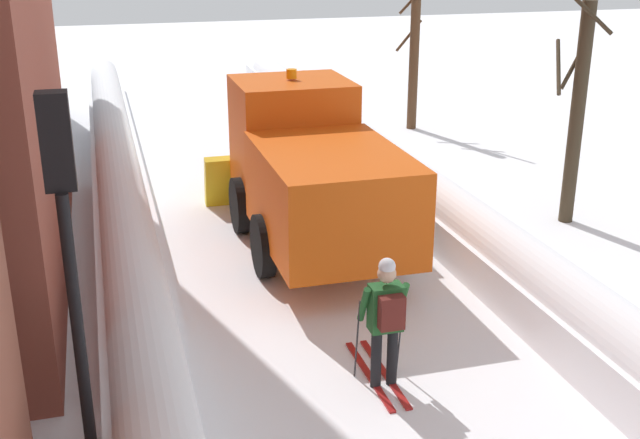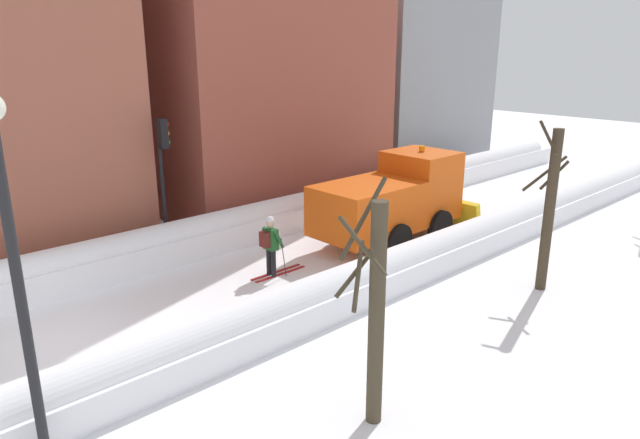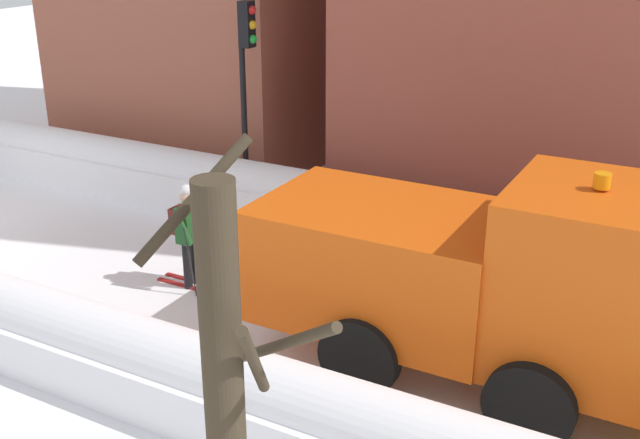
# 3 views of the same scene
# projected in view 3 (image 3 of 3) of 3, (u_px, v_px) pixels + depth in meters

# --- Properties ---
(ground_plane) EXTENTS (80.00, 80.00, 0.00)m
(ground_plane) POSITION_uv_depth(u_px,v_px,m) (413.00, 342.00, 11.37)
(ground_plane) COLOR white
(snowbank_left) EXTENTS (1.10, 36.00, 1.26)m
(snowbank_left) POSITION_uv_depth(u_px,v_px,m) (478.00, 236.00, 13.56)
(snowbank_left) COLOR white
(snowbank_left) RESTS_ON ground
(snowbank_right) EXTENTS (1.10, 36.00, 1.14)m
(snowbank_right) POSITION_uv_depth(u_px,v_px,m) (316.00, 421.00, 8.76)
(snowbank_right) COLOR white
(snowbank_right) RESTS_ON ground
(plow_truck) EXTENTS (3.20, 5.98, 3.12)m
(plow_truck) POSITION_uv_depth(u_px,v_px,m) (476.00, 276.00, 10.06)
(plow_truck) COLOR #DB510F
(plow_truck) RESTS_ON ground
(skier) EXTENTS (0.62, 1.80, 1.81)m
(skier) POSITION_uv_depth(u_px,v_px,m) (189.00, 231.00, 12.75)
(skier) COLOR black
(skier) RESTS_ON ground
(traffic_light_pole) EXTENTS (0.28, 0.42, 4.30)m
(traffic_light_pole) POSITION_uv_depth(u_px,v_px,m) (247.00, 66.00, 15.51)
(traffic_light_pole) COLOR black
(traffic_light_pole) RESTS_ON ground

